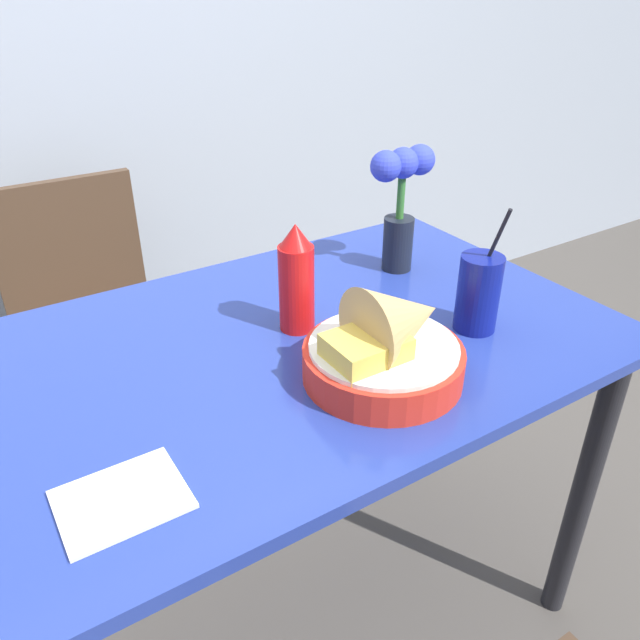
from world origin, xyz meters
TOP-DOWN VIEW (x-y plane):
  - ground_plane at (0.00, 0.00)m, footprint 12.00×12.00m
  - dining_table at (0.00, 0.00)m, footprint 1.21×0.74m
  - chair_far_window at (-0.18, 0.84)m, footprint 0.40×0.40m
  - food_basket at (0.09, -0.18)m, footprint 0.26×0.26m
  - ketchup_bottle at (0.05, 0.03)m, footprint 0.06×0.06m
  - drink_cup at (0.32, -0.14)m, footprint 0.08×0.08m
  - flower_vase at (0.36, 0.14)m, footprint 0.15×0.07m
  - napkin at (-0.36, -0.22)m, footprint 0.16×0.12m

SIDE VIEW (x-z plane):
  - ground_plane at x=0.00m, z-range 0.00..0.00m
  - chair_far_window at x=-0.18m, z-range 0.08..0.92m
  - dining_table at x=0.00m, z-range 0.27..1.03m
  - napkin at x=-0.36m, z-range 0.76..0.77m
  - food_basket at x=0.09m, z-range 0.74..0.91m
  - drink_cup at x=0.32m, z-range 0.71..0.95m
  - ketchup_bottle at x=0.05m, z-range 0.76..0.96m
  - flower_vase at x=0.36m, z-range 0.79..1.06m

